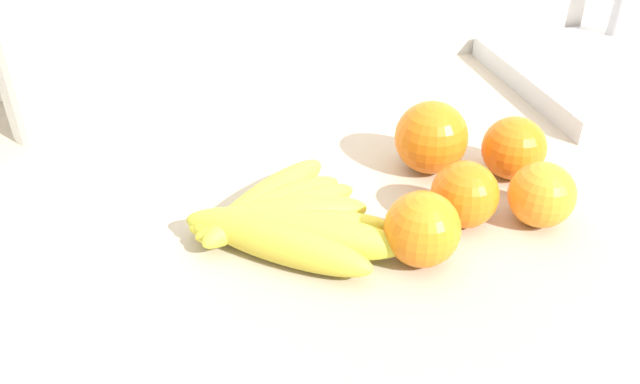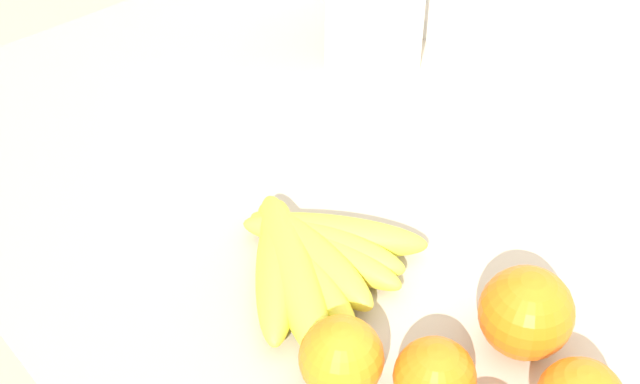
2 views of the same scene
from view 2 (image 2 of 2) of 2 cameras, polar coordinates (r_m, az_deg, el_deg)
banana_bunch at (r=0.82m, az=-0.80°, el=-4.26°), size 0.21×0.22×0.04m
orange_far_right at (r=0.72m, az=1.41°, el=-10.81°), size 0.07×0.07×0.07m
orange_front at (r=0.76m, az=13.35°, el=-7.70°), size 0.08×0.08×0.08m
orange_right at (r=0.71m, az=7.51°, el=-11.98°), size 0.07×0.07×0.07m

